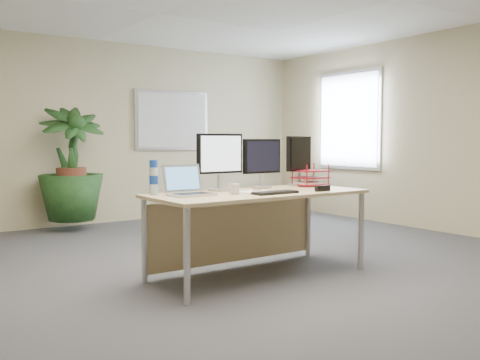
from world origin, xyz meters
TOP-DOWN VIEW (x-y plane):
  - floor at (0.00, 0.00)m, footprint 8.00×8.00m
  - back_wall at (0.00, 4.00)m, footprint 7.00×0.04m
  - whiteboard at (1.20, 3.97)m, footprint 1.30×0.04m
  - window at (3.47, 2.30)m, footprint 0.04×1.30m
  - desk at (0.05, 0.27)m, footprint 2.01×0.85m
  - floor_plant at (-0.57, 3.56)m, footprint 0.85×0.85m
  - monitor_left at (-0.17, 0.45)m, footprint 0.48×0.22m
  - monitor_right at (0.31, 0.44)m, footprint 0.43×0.20m
  - monitor_dark at (0.80, 0.45)m, footprint 0.44×0.21m
  - laptop at (-0.60, 0.29)m, footprint 0.36×0.32m
  - keyboard at (0.08, -0.06)m, footprint 0.43×0.14m
  - coffee_mug at (-0.24, 0.10)m, footprint 0.12×0.08m
  - spiral_notebook at (-0.00, 0.13)m, footprint 0.31×0.24m
  - orange_pen at (0.05, 0.16)m, footprint 0.13×0.05m
  - yellow_highlighter at (0.26, 0.07)m, footprint 0.12×0.02m
  - water_bottle at (-0.82, 0.49)m, footprint 0.08×0.08m
  - letter_tray at (0.89, 0.37)m, footprint 0.33×0.25m
  - stapler at (0.59, -0.12)m, footprint 0.16×0.04m

SIDE VIEW (x-z plane):
  - floor at x=0.00m, z-range 0.00..0.00m
  - desk at x=0.05m, z-range 0.22..1.00m
  - floor_plant at x=-0.57m, z-range 0.00..1.50m
  - spiral_notebook at x=0.00m, z-range 0.77..0.79m
  - yellow_highlighter at x=0.26m, z-range 0.77..0.79m
  - keyboard at x=0.08m, z-range 0.77..0.80m
  - orange_pen at x=0.05m, z-range 0.79..0.80m
  - stapler at x=0.59m, z-range 0.77..0.83m
  - coffee_mug at x=-0.24m, z-range 0.77..0.86m
  - laptop at x=-0.60m, z-range 0.71..0.96m
  - letter_tray at x=0.89m, z-range 0.77..0.92m
  - water_bottle at x=-0.82m, z-range 0.77..1.07m
  - monitor_right at x=0.31m, z-range 0.81..1.29m
  - monitor_dark at x=0.80m, z-range 0.81..1.32m
  - monitor_left at x=-0.17m, z-range 0.81..1.34m
  - back_wall at x=0.00m, z-range 0.00..2.70m
  - whiteboard at x=1.20m, z-range 1.07..2.02m
  - window at x=3.47m, z-range 0.77..2.33m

